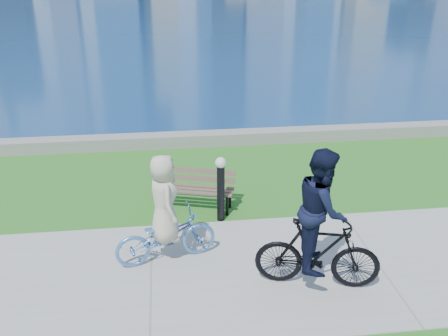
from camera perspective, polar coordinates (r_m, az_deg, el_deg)
The scene contains 7 objects.
ground at distance 9.48m, azimuth 17.00°, elevation -10.26°, with size 320.00×320.00×0.00m, color #216019.
concrete_path at distance 9.47m, azimuth 17.01°, elevation -10.21°, with size 80.00×3.50×0.02m, color gray.
seawall at distance 14.64m, azimuth 7.76°, elevation 3.76°, with size 90.00×0.50×0.35m, color slate.
park_bench at distance 10.66m, azimuth -3.09°, elevation -2.06°, with size 1.67×0.97×0.82m.
bollard_lamp at distance 10.01m, azimuth -0.37°, elevation -1.94°, with size 0.22×0.22×1.39m.
cyclist_woman at distance 8.78m, azimuth -6.75°, elevation -6.26°, with size 1.04×1.92×2.02m.
cyclist_man at distance 8.10m, azimuth 10.86°, elevation -7.18°, with size 1.07×2.10×2.42m.
Camera 1 is at (-3.62, -7.09, 5.15)m, focal length 40.00 mm.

